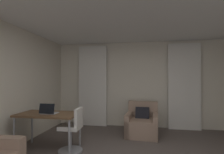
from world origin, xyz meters
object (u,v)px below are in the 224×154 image
object	(u,v)px
desk	(49,116)
desk_chair	(72,132)
armchair	(142,124)
laptop	(49,112)

from	to	relation	value
desk	desk_chair	world-z (taller)	desk_chair
desk_chair	armchair	bearing A→B (deg)	43.32
desk_chair	laptop	world-z (taller)	laptop
desk_chair	laptop	distance (m)	0.64
armchair	laptop	distance (m)	2.36
armchair	desk_chair	xyz separation A→B (m)	(-1.38, -1.30, 0.11)
desk	laptop	world-z (taller)	laptop
desk_chair	laptop	xyz separation A→B (m)	(-0.50, -0.03, 0.40)
armchair	desk_chair	bearing A→B (deg)	-136.68
desk	armchair	bearing A→B (deg)	33.60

